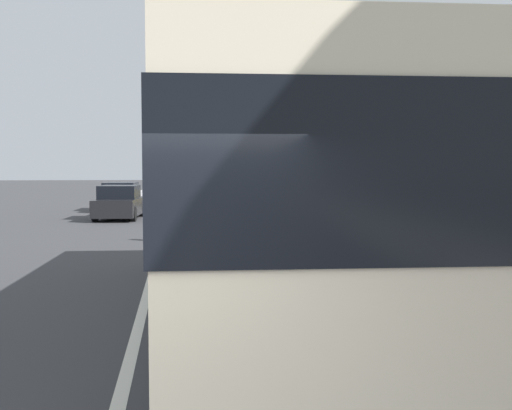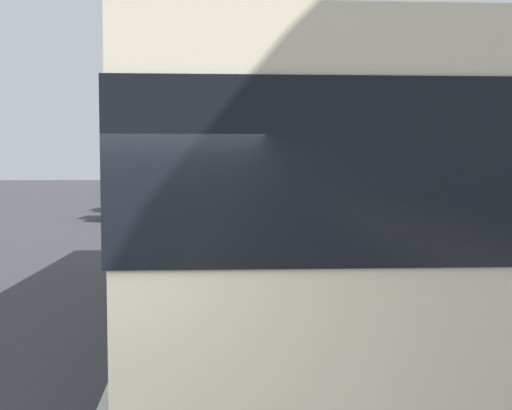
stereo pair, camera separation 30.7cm
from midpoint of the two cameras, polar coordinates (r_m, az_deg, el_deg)
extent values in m
cube|color=#9E998E|center=(13.60, 20.64, -6.27)|extent=(110.00, 3.60, 0.14)
cube|color=silver|center=(12.28, -8.87, -7.43)|extent=(110.00, 0.16, 0.01)
cube|color=beige|center=(9.23, 2.06, -0.04)|extent=(12.29, 3.00, 2.82)
cube|color=black|center=(9.22, 2.07, 3.37)|extent=(12.33, 3.04, 0.98)
cube|color=#193FB2|center=(9.38, 2.04, -7.11)|extent=(12.32, 3.03, 0.16)
cylinder|color=black|center=(13.21, -4.56, -4.44)|extent=(1.01, 0.34, 1.00)
cylinder|color=black|center=(13.36, 5.52, -4.36)|extent=(1.01, 0.34, 1.00)
cylinder|color=black|center=(5.59, -6.60, -15.62)|extent=(1.01, 0.34, 1.00)
cylinder|color=black|center=(5.93, 17.34, -14.63)|extent=(1.01, 0.34, 1.00)
cylinder|color=black|center=(8.72, 22.86, -10.37)|extent=(0.55, 0.28, 0.56)
cube|color=orange|center=(7.93, 23.51, -9.91)|extent=(1.15, 0.65, 0.31)
cylinder|color=#4C4C51|center=(8.48, 23.04, -6.61)|extent=(0.06, 0.06, 0.70)
cube|color=gold|center=(38.79, -2.91, 0.90)|extent=(4.45, 1.94, 0.73)
cube|color=black|center=(38.79, -2.91, 1.87)|extent=(2.19, 1.73, 0.58)
cylinder|color=black|center=(40.25, -4.11, 0.67)|extent=(0.65, 0.24, 0.64)
cylinder|color=black|center=(40.27, -1.76, 0.68)|extent=(0.65, 0.24, 0.64)
cylinder|color=black|center=(37.36, -4.14, 0.45)|extent=(0.65, 0.24, 0.64)
cylinder|color=black|center=(37.38, -1.61, 0.46)|extent=(0.65, 0.24, 0.64)
cube|color=silver|center=(33.89, -10.88, 0.55)|extent=(4.55, 2.00, 0.84)
cube|color=black|center=(33.82, -10.90, 1.67)|extent=(2.50, 1.76, 0.49)
cylinder|color=black|center=(32.33, -9.84, -0.08)|extent=(0.65, 0.25, 0.64)
cylinder|color=black|center=(32.58, -12.66, -0.08)|extent=(0.65, 0.25, 0.64)
cylinder|color=black|center=(35.26, -9.22, 0.23)|extent=(0.65, 0.25, 0.64)
cylinder|color=black|center=(35.48, -11.82, 0.22)|extent=(0.65, 0.25, 0.64)
cube|color=black|center=(28.27, -11.06, -0.13)|extent=(4.26, 2.08, 0.75)
cube|color=black|center=(28.19, -11.09, 1.22)|extent=(2.12, 1.78, 0.58)
cylinder|color=black|center=(26.81, -9.86, -0.81)|extent=(0.65, 0.27, 0.64)
cylinder|color=black|center=(27.10, -13.24, -0.81)|extent=(0.65, 0.27, 0.64)
cylinder|color=black|center=(29.50, -9.05, -0.41)|extent=(0.65, 0.27, 0.64)
cylinder|color=black|center=(29.77, -12.13, -0.41)|extent=(0.65, 0.27, 0.64)
cylinder|color=slate|center=(16.49, 14.00, 6.55)|extent=(0.31, 0.31, 6.46)
camera|label=1|loc=(0.15, -89.10, 0.06)|focal=43.07mm
camera|label=2|loc=(0.15, 90.90, -0.06)|focal=43.07mm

